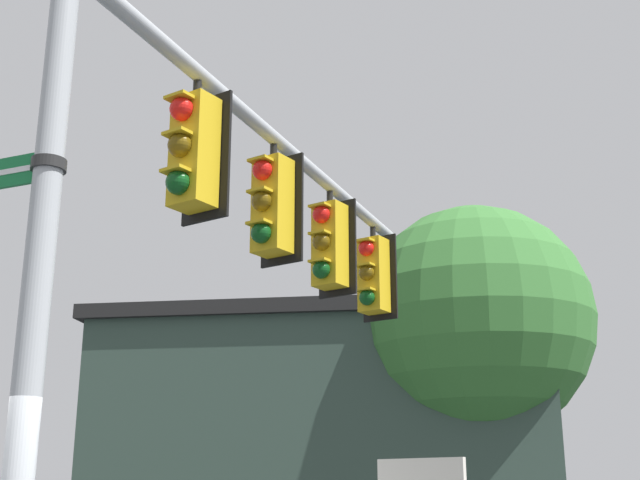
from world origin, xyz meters
name	(u,v)px	position (x,y,z in m)	size (l,w,h in m)	color
signal_pole	(36,293)	(0.00, 0.00, 3.17)	(0.20, 0.20, 6.34)	#ADB2B7
mast_arm	(283,146)	(0.74, -3.63, 5.66)	(0.15, 0.15, 7.40)	#ADB2B7
traffic_light_nearest_pole	(193,151)	(0.37, -1.80, 4.88)	(0.54, 0.49, 1.31)	black
traffic_light_mid_inner	(272,205)	(0.69, -3.38, 4.88)	(0.54, 0.49, 1.31)	black
traffic_light_mid_outer	(329,245)	(1.01, -4.96, 4.88)	(0.54, 0.49, 1.31)	black
traffic_light_arm_end	(373,275)	(1.33, -6.54, 4.88)	(0.54, 0.49, 1.31)	black
street_name_sign	(11,172)	(0.32, 0.06, 4.07)	(1.11, 0.34, 0.22)	#147238
storefront_building	(334,454)	(6.74, -13.73, 2.89)	(12.28, 11.67, 5.75)	#33473D
tree_by_storefront	(475,322)	(2.63, -12.82, 5.39)	(4.86, 4.86, 7.83)	#4C3823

